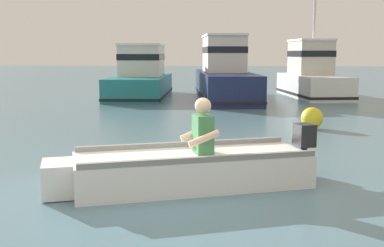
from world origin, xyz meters
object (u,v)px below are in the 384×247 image
Objects in this scene: moored_boat_navy at (225,75)px; moored_boat_white at (312,76)px; rowboat_with_person at (187,168)px; mooring_buoy at (312,118)px; moored_boat_teal at (141,78)px.

moored_boat_white is at bearing 17.09° from moored_boat_navy.
moored_boat_navy is at bearing 88.50° from rowboat_with_person.
moored_boat_navy is 7.74m from mooring_buoy.
rowboat_with_person is 0.65× the size of moored_boat_teal.
moored_boat_navy reaches higher than rowboat_with_person.
moored_boat_teal is 10.83× the size of mooring_buoy.
moored_boat_teal is (-3.05, 12.85, 0.54)m from rowboat_with_person.
rowboat_with_person is 7.05× the size of mooring_buoy.
moored_boat_navy is at bearing -162.91° from moored_boat_white.
moored_boat_white is (6.92, 0.71, 0.07)m from moored_boat_teal.
moored_boat_white reaches higher than rowboat_with_person.
moored_boat_teal reaches higher than rowboat_with_person.
moored_boat_navy is at bearing -6.40° from moored_boat_teal.
mooring_buoy is (-1.39, -8.50, -0.60)m from moored_boat_white.
moored_boat_teal is 9.57m from mooring_buoy.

